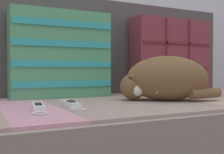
{
  "coord_description": "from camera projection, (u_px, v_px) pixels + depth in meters",
  "views": [
    {
      "loc": [
        -0.44,
        -0.95,
        0.52
      ],
      "look_at": [
        0.04,
        0.03,
        0.49
      ],
      "focal_mm": 45.0,
      "sensor_mm": 36.0,
      "label": 1
    }
  ],
  "objects": [
    {
      "name": "couch",
      "position": [
        95.0,
        149.0,
        1.15
      ],
      "size": [
        1.97,
        0.88,
        0.39
      ],
      "color": "gray",
      "rests_on": "ground_plane"
    },
    {
      "name": "sofa_backrest",
      "position": [
        67.0,
        47.0,
        1.47
      ],
      "size": [
        1.93,
        0.14,
        0.5
      ],
      "color": "#474242",
      "rests_on": "couch"
    },
    {
      "name": "throw_pillow_quilted",
      "position": [
        170.0,
        56.0,
        1.59
      ],
      "size": [
        0.47,
        0.14,
        0.41
      ],
      "color": "brown",
      "rests_on": "couch"
    },
    {
      "name": "throw_pillow_striped",
      "position": [
        61.0,
        54.0,
        1.31
      ],
      "size": [
        0.46,
        0.14,
        0.4
      ],
      "color": "#4C9366",
      "rests_on": "couch"
    },
    {
      "name": "sleeping_cat",
      "position": [
        164.0,
        80.0,
        1.17
      ],
      "size": [
        0.38,
        0.32,
        0.19
      ],
      "color": "brown",
      "rests_on": "couch"
    },
    {
      "name": "game_remote_near",
      "position": [
        71.0,
        104.0,
        0.97
      ],
      "size": [
        0.05,
        0.2,
        0.02
      ],
      "color": "white",
      "rests_on": "couch"
    },
    {
      "name": "game_remote_far",
      "position": [
        38.0,
        107.0,
        0.9
      ],
      "size": [
        0.07,
        0.21,
        0.02
      ],
      "color": "white",
      "rests_on": "couch"
    }
  ]
}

